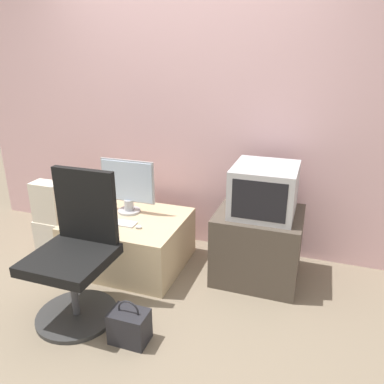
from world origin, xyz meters
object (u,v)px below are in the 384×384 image
object	(u,v)px
mouse	(139,227)
crt_tv	(264,190)
keyboard	(119,223)
office_chair	(76,257)
cardboard_box_lower	(54,238)
handbag	(129,326)
book	(36,272)
main_monitor	(128,186)

from	to	relation	value
mouse	crt_tv	distance (m)	1.03
keyboard	office_chair	xyz separation A→B (m)	(0.00, -0.58, 0.00)
cardboard_box_lower	handbag	distance (m)	1.38
crt_tv	book	world-z (taller)	crt_tv
keyboard	crt_tv	size ratio (longest dim) A/B	0.56
keyboard	main_monitor	bearing A→B (deg)	97.74
main_monitor	handbag	size ratio (longest dim) A/B	1.61
office_chair	cardboard_box_lower	size ratio (longest dim) A/B	2.90
cardboard_box_lower	office_chair	bearing A→B (deg)	-40.33
main_monitor	book	size ratio (longest dim) A/B	2.36
crt_tv	cardboard_box_lower	bearing A→B (deg)	-170.94
crt_tv	mouse	bearing A→B (deg)	-160.73
handbag	book	bearing A→B (deg)	158.78
main_monitor	mouse	xyz separation A→B (m)	(0.23, -0.27, -0.23)
office_chair	handbag	xyz separation A→B (m)	(0.47, -0.15, -0.33)
mouse	office_chair	size ratio (longest dim) A/B	0.06
keyboard	office_chair	distance (m)	0.58
mouse	crt_tv	xyz separation A→B (m)	(0.93, 0.32, 0.31)
keyboard	handbag	xyz separation A→B (m)	(0.47, -0.74, -0.33)
keyboard	crt_tv	world-z (taller)	crt_tv
handbag	cardboard_box_lower	bearing A→B (deg)	147.37
crt_tv	keyboard	bearing A→B (deg)	-165.27
keyboard	crt_tv	distance (m)	1.20
crt_tv	cardboard_box_lower	world-z (taller)	crt_tv
cardboard_box_lower	handbag	xyz separation A→B (m)	(1.16, -0.74, -0.06)
crt_tv	main_monitor	bearing A→B (deg)	-177.33
keyboard	book	xyz separation A→B (m)	(-0.66, -0.30, -0.43)
mouse	cardboard_box_lower	distance (m)	0.93
crt_tv	handbag	size ratio (longest dim) A/B	1.67
crt_tv	office_chair	xyz separation A→B (m)	(-1.12, -0.88, -0.32)
office_chair	book	world-z (taller)	office_chair
cardboard_box_lower	book	world-z (taller)	cardboard_box_lower
book	main_monitor	bearing A→B (deg)	40.98
main_monitor	keyboard	distance (m)	0.34
crt_tv	book	size ratio (longest dim) A/B	2.45
office_chair	book	distance (m)	0.83
keyboard	handbag	bearing A→B (deg)	-57.64
office_chair	crt_tv	bearing A→B (deg)	38.03
cardboard_box_lower	book	distance (m)	0.35
book	crt_tv	bearing A→B (deg)	18.51
office_chair	cardboard_box_lower	xyz separation A→B (m)	(-0.69, 0.59, -0.27)
main_monitor	cardboard_box_lower	bearing A→B (deg)	-160.36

